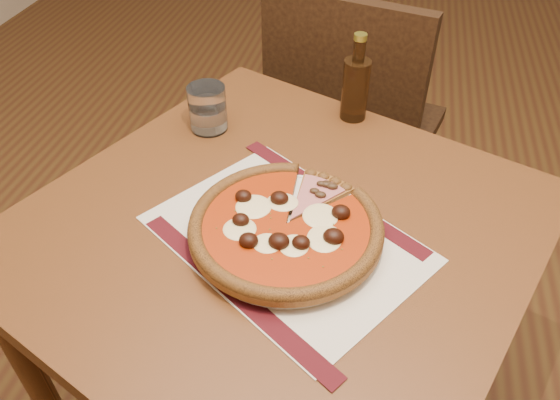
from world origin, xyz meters
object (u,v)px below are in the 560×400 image
object	(u,v)px
chair_far	(351,121)
pizza	(286,225)
water_glass	(208,108)
bottle	(356,86)
plate	(286,234)
table	(278,262)

from	to	relation	value
chair_far	pizza	bearing A→B (deg)	101.62
pizza	water_glass	world-z (taller)	water_glass
water_glass	bottle	distance (m)	0.31
chair_far	plate	world-z (taller)	chair_far
plate	bottle	world-z (taller)	bottle
bottle	water_glass	bearing A→B (deg)	-159.34
plate	water_glass	world-z (taller)	water_glass
plate	pizza	world-z (taller)	pizza
pizza	water_glass	xyz separation A→B (m)	(-0.22, 0.29, 0.02)
table	chair_far	world-z (taller)	chair_far
water_glass	plate	bearing A→B (deg)	-51.87
plate	chair_far	bearing A→B (deg)	87.21
water_glass	chair_far	bearing A→B (deg)	59.93
plate	bottle	size ratio (longest dim) A/B	1.56
table	pizza	world-z (taller)	pizza
table	plate	distance (m)	0.12
plate	bottle	xyz separation A→B (m)	(0.06, 0.39, 0.06)
table	water_glass	xyz separation A→B (m)	(-0.20, 0.25, 0.15)
chair_far	water_glass	xyz separation A→B (m)	(-0.26, -0.45, 0.27)
plate	pizza	bearing A→B (deg)	-108.00
plate	bottle	bearing A→B (deg)	81.01
table	plate	xyz separation A→B (m)	(0.02, -0.04, 0.11)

